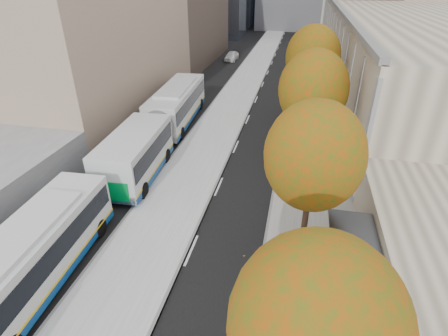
# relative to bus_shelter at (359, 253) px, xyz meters

# --- Properties ---
(bus_platform) EXTENTS (4.25, 150.00, 0.15)m
(bus_platform) POSITION_rel_bus_shelter_xyz_m (-9.56, 24.04, -2.11)
(bus_platform) COLOR #AEAEAE
(bus_platform) RESTS_ON ground
(sidewalk) EXTENTS (4.75, 150.00, 0.08)m
(sidewalk) POSITION_rel_bus_shelter_xyz_m (-1.56, 24.04, -2.15)
(sidewalk) COLOR gray
(sidewalk) RESTS_ON ground
(building_tan) EXTENTS (18.00, 92.00, 8.00)m
(building_tan) POSITION_rel_bus_shelter_xyz_m (9.81, 53.04, 1.81)
(building_tan) COLOR gray
(building_tan) RESTS_ON ground
(bus_shelter) EXTENTS (1.90, 4.40, 2.53)m
(bus_shelter) POSITION_rel_bus_shelter_xyz_m (0.00, 0.00, 0.00)
(bus_shelter) COLOR #383A3F
(bus_shelter) RESTS_ON sidewalk
(tree_b) EXTENTS (4.00, 4.00, 6.97)m
(tree_b) POSITION_rel_bus_shelter_xyz_m (-2.09, -5.96, 2.85)
(tree_b) COLOR #302114
(tree_b) RESTS_ON sidewalk
(tree_c) EXTENTS (4.20, 4.20, 7.28)m
(tree_c) POSITION_rel_bus_shelter_xyz_m (-2.09, 2.04, 3.06)
(tree_c) COLOR #302114
(tree_c) RESTS_ON sidewalk
(tree_d) EXTENTS (4.40, 4.40, 7.60)m
(tree_d) POSITION_rel_bus_shelter_xyz_m (-2.09, 11.04, 3.28)
(tree_d) COLOR #302114
(tree_d) RESTS_ON sidewalk
(tree_e) EXTENTS (4.60, 4.60, 7.92)m
(tree_e) POSITION_rel_bus_shelter_xyz_m (-2.09, 20.04, 3.50)
(tree_e) COLOR #302114
(tree_e) RESTS_ON sidewalk
(bus_far) EXTENTS (3.82, 18.97, 3.14)m
(bus_far) POSITION_rel_bus_shelter_xyz_m (-13.17, 12.81, -0.47)
(bus_far) COLOR silver
(bus_far) RESTS_ON ground
(distant_car) EXTENTS (1.79, 4.10, 1.37)m
(distant_car) POSITION_rel_bus_shelter_xyz_m (-13.65, 43.41, -1.50)
(distant_car) COLOR white
(distant_car) RESTS_ON ground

